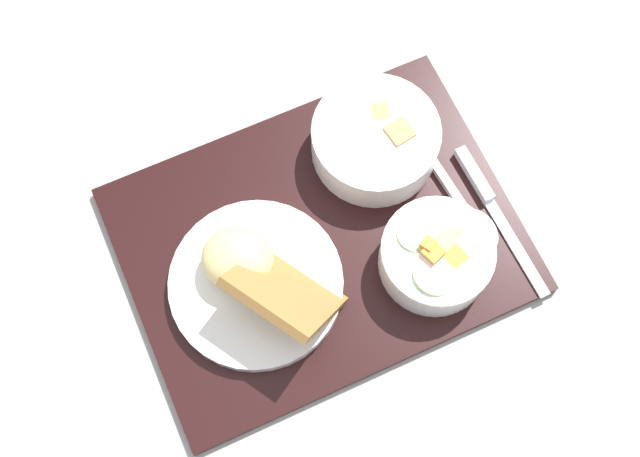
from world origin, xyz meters
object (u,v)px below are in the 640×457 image
object	(u,v)px
knife	(486,195)
plate_main	(255,279)
bowl_salad	(436,256)
bowl_soup	(375,139)
spoon	(466,212)

from	to	relation	value
knife	plate_main	bearing A→B (deg)	-94.26
bowl_salad	bowl_soup	world-z (taller)	bowl_salad
plate_main	bowl_salad	bearing A→B (deg)	164.14
plate_main	knife	size ratio (longest dim) A/B	0.98
bowl_soup	plate_main	distance (m)	0.20
bowl_salad	spoon	bearing A→B (deg)	-146.97
bowl_soup	knife	xyz separation A→B (m)	(-0.09, 0.10, -0.02)
bowl_salad	spoon	distance (m)	0.07
plate_main	knife	distance (m)	0.26
bowl_salad	bowl_soup	size ratio (longest dim) A/B	0.85
bowl_salad	plate_main	size ratio (longest dim) A/B	0.64
knife	spoon	bearing A→B (deg)	-74.57
plate_main	spoon	distance (m)	0.23
knife	bowl_soup	bearing A→B (deg)	-141.11
bowl_salad	spoon	size ratio (longest dim) A/B	0.72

